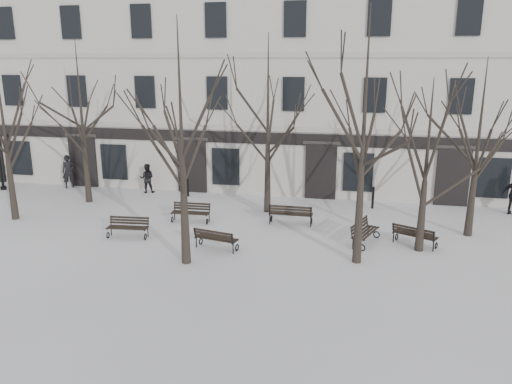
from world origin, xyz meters
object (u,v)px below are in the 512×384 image
(bench_1, at_px, (216,238))
(lamp_post, at_px, (3,158))
(tree_3, at_px, (428,146))
(bench_4, at_px, (291,214))
(tree_2, at_px, (365,108))
(tree_0, at_px, (3,118))
(bench_2, at_px, (414,235))
(tree_1, at_px, (181,115))
(bench_5, at_px, (364,231))
(bench_0, at_px, (128,227))
(bench_3, at_px, (191,212))

(bench_1, distance_m, lamp_post, 15.46)
(tree_3, bearing_deg, bench_4, 158.59)
(tree_2, height_order, bench_4, tree_2)
(tree_0, height_order, tree_2, tree_2)
(bench_1, relative_size, bench_2, 1.01)
(tree_1, distance_m, bench_1, 5.11)
(tree_2, bearing_deg, tree_0, 172.34)
(bench_4, bearing_deg, bench_2, 163.26)
(bench_5, bearing_deg, bench_4, 82.60)
(bench_0, distance_m, bench_5, 9.59)
(tree_0, xyz_separation_m, tree_3, (17.77, -0.45, -0.54))
(tree_1, height_order, bench_1, tree_1)
(tree_1, height_order, lamp_post, tree_1)
(tree_3, height_order, lamp_post, tree_3)
(tree_0, height_order, bench_5, tree_0)
(tree_0, relative_size, bench_5, 3.89)
(bench_0, bearing_deg, bench_3, 47.27)
(bench_2, height_order, bench_3, bench_3)
(tree_0, height_order, tree_3, tree_0)
(tree_0, height_order, bench_1, tree_0)
(bench_2, relative_size, bench_3, 1.02)
(bench_0, bearing_deg, tree_0, 163.99)
(bench_2, xyz_separation_m, lamp_post, (-21.51, 4.57, 1.38))
(tree_2, xyz_separation_m, bench_2, (2.20, 2.07, -5.07))
(tree_1, distance_m, tree_2, 6.17)
(bench_5, bearing_deg, bench_2, -67.53)
(tree_0, xyz_separation_m, bench_5, (15.69, -0.07, -4.12))
(tree_3, distance_m, bench_5, 4.15)
(bench_1, distance_m, bench_5, 5.89)
(tree_0, height_order, bench_4, tree_0)
(tree_1, distance_m, tree_3, 8.95)
(tree_0, relative_size, bench_4, 3.82)
(bench_4, bearing_deg, bench_1, 55.90)
(bench_3, relative_size, lamp_post, 0.54)
(tree_3, height_order, bench_2, tree_3)
(tree_0, distance_m, bench_0, 7.55)
(bench_1, relative_size, bench_4, 0.92)
(tree_1, height_order, bench_0, tree_1)
(bench_4, relative_size, bench_5, 1.02)
(bench_2, bearing_deg, bench_0, 33.16)
(bench_0, xyz_separation_m, bench_5, (9.51, 1.18, 0.04))
(tree_2, bearing_deg, bench_5, 82.50)
(bench_2, bearing_deg, tree_2, 70.11)
(bench_1, bearing_deg, lamp_post, -11.73)
(lamp_post, bearing_deg, bench_2, -11.99)
(tree_2, xyz_separation_m, tree_3, (2.35, 1.62, -1.46))
(bench_4, xyz_separation_m, lamp_post, (-16.42, 2.96, 1.32))
(tree_2, distance_m, bench_2, 5.90)
(bench_0, distance_m, bench_2, 11.52)
(tree_0, distance_m, tree_2, 15.59)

